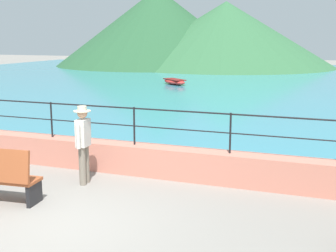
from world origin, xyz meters
name	(u,v)px	position (x,y,z in m)	size (l,w,h in m)	color
ground_plane	(59,225)	(0.00, 0.00, 0.00)	(120.00, 120.00, 0.00)	gray
promenade_wall	(135,159)	(0.00, 3.20, 0.35)	(20.00, 0.56, 0.70)	tan
railing	(134,118)	(0.00, 3.20, 1.34)	(18.44, 0.04, 0.90)	black
lake_water	(267,82)	(0.00, 25.84, 0.03)	(64.00, 44.32, 0.06)	teal
hill_main	(158,27)	(-14.55, 41.44, 4.27)	(22.87, 22.87, 8.54)	#285633
hill_secondary	(226,34)	(-6.77, 41.68, 3.46)	(23.37, 23.37, 6.93)	#33663D
person_walking	(83,141)	(-0.72, 2.08, 0.98)	(0.38, 0.57, 1.75)	slate
boat_0	(174,81)	(-5.64, 22.01, 0.26)	(2.33, 2.19, 0.36)	red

